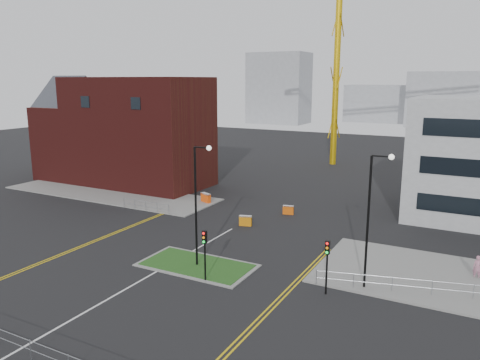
% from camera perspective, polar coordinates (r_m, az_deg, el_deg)
% --- Properties ---
extents(ground, '(200.00, 200.00, 0.00)m').
position_cam_1_polar(ground, '(31.34, -16.76, -14.28)').
color(ground, black).
rests_on(ground, ground).
extents(pavement_left, '(28.00, 8.00, 0.12)m').
position_cam_1_polar(pavement_left, '(59.48, -15.66, -1.56)').
color(pavement_left, slate).
rests_on(pavement_left, ground).
extents(island_kerb, '(8.60, 4.60, 0.08)m').
position_cam_1_polar(island_kerb, '(35.79, -5.26, -10.31)').
color(island_kerb, slate).
rests_on(island_kerb, ground).
extents(grass_island, '(8.00, 4.00, 0.12)m').
position_cam_1_polar(grass_island, '(35.78, -5.26, -10.28)').
color(grass_island, '#204918').
rests_on(grass_island, ground).
extents(brick_building, '(24.20, 10.07, 14.24)m').
position_cam_1_polar(brick_building, '(64.68, -14.26, 5.70)').
color(brick_building, '#4C1513').
rests_on(brick_building, ground).
extents(streetlamp_island, '(1.46, 0.36, 9.18)m').
position_cam_1_polar(streetlamp_island, '(33.99, -5.13, -1.98)').
color(streetlamp_island, black).
rests_on(streetlamp_island, ground).
extents(streetlamp_right_near, '(1.46, 0.36, 9.18)m').
position_cam_1_polar(streetlamp_right_near, '(31.28, 15.79, -3.65)').
color(streetlamp_right_near, black).
rests_on(streetlamp_right_near, ground).
extents(traffic_light_island, '(0.28, 0.33, 3.65)m').
position_cam_1_polar(traffic_light_island, '(32.27, -4.33, -8.03)').
color(traffic_light_island, black).
rests_on(traffic_light_island, ground).
extents(traffic_light_right, '(0.28, 0.33, 3.65)m').
position_cam_1_polar(traffic_light_right, '(30.82, 10.58, -9.20)').
color(traffic_light_right, black).
rests_on(traffic_light_right, ground).
extents(railing_front, '(24.05, 0.05, 1.10)m').
position_cam_1_polar(railing_front, '(27.63, -26.00, -17.00)').
color(railing_front, gray).
rests_on(railing_front, ground).
extents(railing_left, '(6.05, 0.05, 1.10)m').
position_cam_1_polar(railing_left, '(50.58, -11.41, -2.93)').
color(railing_left, gray).
rests_on(railing_left, ground).
extents(railing_right, '(19.05, 5.05, 1.10)m').
position_cam_1_polar(railing_right, '(33.61, 26.62, -11.78)').
color(railing_right, gray).
rests_on(railing_right, ground).
extents(centre_line, '(0.15, 30.00, 0.01)m').
position_cam_1_polar(centre_line, '(32.63, -14.24, -13.03)').
color(centre_line, silver).
rests_on(centre_line, ground).
extents(yellow_left_a, '(0.12, 24.00, 0.01)m').
position_cam_1_polar(yellow_left_a, '(43.82, -15.99, -6.53)').
color(yellow_left_a, gold).
rests_on(yellow_left_a, ground).
extents(yellow_left_b, '(0.12, 24.00, 0.01)m').
position_cam_1_polar(yellow_left_b, '(43.62, -15.70, -6.60)').
color(yellow_left_b, gold).
rests_on(yellow_left_b, ground).
extents(yellow_right_a, '(0.12, 20.00, 0.01)m').
position_cam_1_polar(yellow_right_a, '(30.93, 4.68, -14.13)').
color(yellow_right_a, gold).
rests_on(yellow_right_a, ground).
extents(yellow_right_b, '(0.12, 20.00, 0.01)m').
position_cam_1_polar(yellow_right_b, '(30.82, 5.21, -14.24)').
color(yellow_right_b, gold).
rests_on(yellow_right_b, ground).
extents(skyline_a, '(18.00, 12.00, 22.00)m').
position_cam_1_polar(skyline_a, '(152.05, 4.77, 11.07)').
color(skyline_a, gray).
rests_on(skyline_a, ground).
extents(skyline_b, '(24.00, 12.00, 16.00)m').
position_cam_1_polar(skyline_b, '(150.00, 24.41, 8.89)').
color(skyline_b, gray).
rests_on(skyline_b, ground).
extents(skyline_d, '(30.00, 12.00, 12.00)m').
position_cam_1_polar(skyline_d, '(162.22, 18.20, 8.81)').
color(skyline_d, gray).
rests_on(skyline_d, ground).
extents(pedestrian, '(0.62, 0.41, 1.70)m').
position_cam_1_polar(pedestrian, '(37.06, 26.99, -9.49)').
color(pedestrian, '#BA7890').
rests_on(pedestrian, ground).
extents(barrier_left, '(1.43, 0.95, 1.14)m').
position_cam_1_polar(barrier_left, '(52.97, -4.19, -2.17)').
color(barrier_left, '#EA4B0D').
rests_on(barrier_left, ground).
extents(barrier_mid, '(1.25, 0.72, 0.99)m').
position_cam_1_polar(barrier_mid, '(44.77, 0.67, -4.93)').
color(barrier_mid, orange).
rests_on(barrier_mid, ground).
extents(barrier_right, '(1.15, 0.60, 0.93)m').
position_cam_1_polar(barrier_right, '(48.75, 5.90, -3.61)').
color(barrier_right, '#DA560C').
rests_on(barrier_right, ground).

